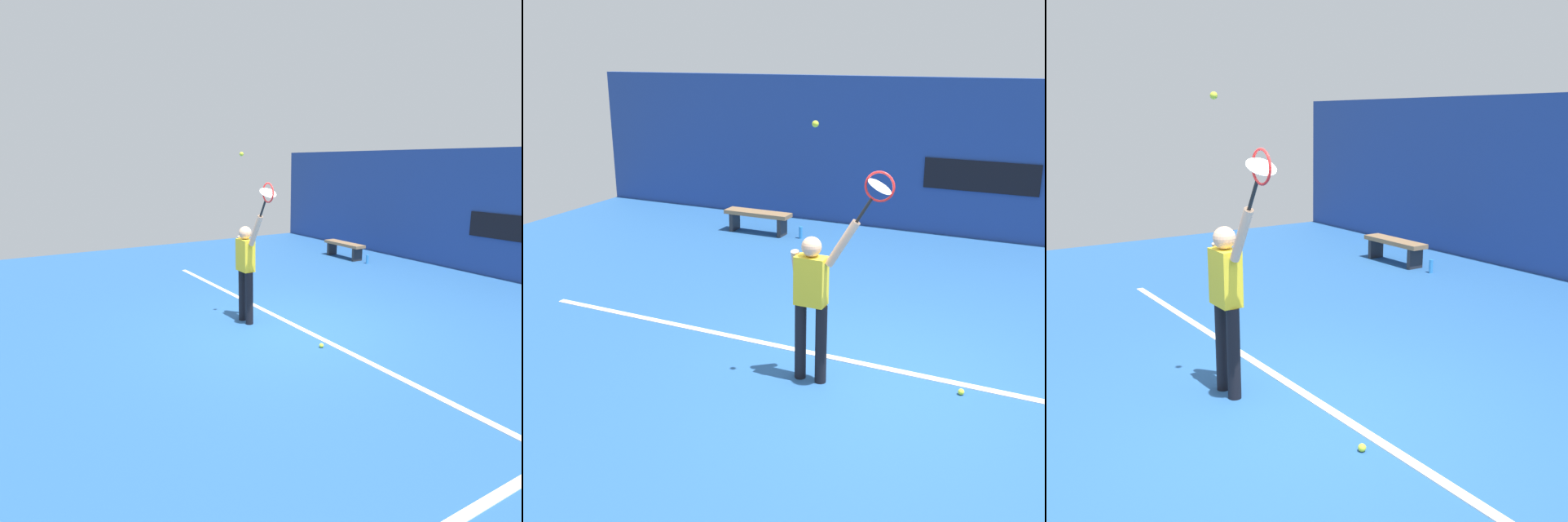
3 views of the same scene
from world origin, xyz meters
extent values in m
plane|color=#23518C|center=(0.00, 0.00, 0.00)|extent=(18.00, 18.00, 0.00)
cube|color=navy|center=(0.00, 6.50, 1.54)|extent=(18.00, 0.20, 3.09)
cube|color=black|center=(0.00, 6.38, 1.25)|extent=(2.20, 0.03, 0.60)
cube|color=white|center=(0.00, 0.25, 0.01)|extent=(10.00, 0.10, 0.01)
cylinder|color=black|center=(-0.80, -0.36, 0.46)|extent=(0.13, 0.13, 0.92)
cylinder|color=black|center=(-0.55, -0.36, 0.46)|extent=(0.13, 0.13, 0.92)
cube|color=yellow|center=(-0.68, -0.36, 1.20)|extent=(0.34, 0.20, 0.55)
sphere|color=#D8A884|center=(-0.68, -0.36, 1.58)|extent=(0.22, 0.22, 0.22)
cylinder|color=#D8A884|center=(-0.33, -0.36, 1.66)|extent=(0.37, 0.09, 0.55)
cylinder|color=#D8A884|center=(-0.88, -0.28, 1.22)|extent=(0.09, 0.23, 0.58)
cylinder|color=black|center=(-0.10, -0.36, 2.04)|extent=(0.18, 0.03, 0.28)
torus|color=red|center=(0.05, -0.36, 2.29)|extent=(0.43, 0.02, 0.43)
cylinder|color=silver|center=(0.05, -0.36, 2.29)|extent=(0.23, 0.27, 0.14)
sphere|color=#CCE033|center=(-0.61, -0.45, 2.88)|extent=(0.07, 0.07, 0.07)
cube|color=olive|center=(-4.11, 4.91, 0.41)|extent=(1.40, 0.36, 0.08)
cube|color=#262628|center=(-4.66, 4.91, 0.18)|extent=(0.08, 0.32, 0.37)
cube|color=#262628|center=(-3.56, 4.91, 0.18)|extent=(0.08, 0.32, 0.37)
cylinder|color=#338CD8|center=(-3.15, 4.91, 0.12)|extent=(0.07, 0.07, 0.24)
sphere|color=#CCE033|center=(0.95, 0.04, 0.03)|extent=(0.07, 0.07, 0.07)
camera|label=1|loc=(6.24, -4.26, 2.76)|focal=32.62mm
camera|label=2|loc=(1.90, -6.41, 3.56)|focal=44.36mm
camera|label=3|loc=(4.62, -2.98, 2.69)|focal=43.44mm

